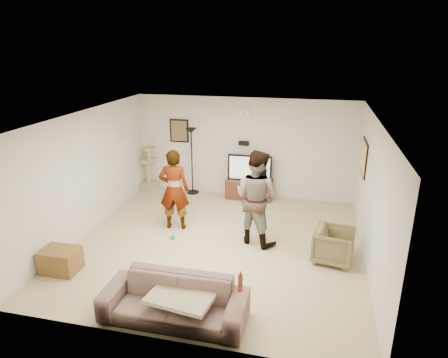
% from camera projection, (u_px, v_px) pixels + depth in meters
% --- Properties ---
extents(floor, '(5.50, 5.50, 0.02)m').
position_uv_depth(floor, '(218.00, 244.00, 7.82)').
color(floor, tan).
rests_on(floor, ground).
extents(ceiling, '(5.50, 5.50, 0.02)m').
position_uv_depth(ceiling, '(217.00, 117.00, 6.99)').
color(ceiling, white).
rests_on(ceiling, wall_back).
extents(wall_back, '(5.50, 0.04, 2.50)m').
position_uv_depth(wall_back, '(244.00, 148.00, 9.94)').
color(wall_back, silver).
rests_on(wall_back, floor).
extents(wall_front, '(5.50, 0.04, 2.50)m').
position_uv_depth(wall_front, '(163.00, 258.00, 4.88)').
color(wall_front, silver).
rests_on(wall_front, floor).
extents(wall_left, '(0.04, 5.50, 2.50)m').
position_uv_depth(wall_left, '(86.00, 173.00, 8.00)').
color(wall_left, silver).
rests_on(wall_left, floor).
extents(wall_right, '(0.04, 5.50, 2.50)m').
position_uv_depth(wall_right, '(372.00, 196.00, 6.82)').
color(wall_right, silver).
rests_on(wall_right, floor).
extents(wall_clock, '(0.26, 0.04, 0.26)m').
position_uv_depth(wall_clock, '(245.00, 114.00, 9.63)').
color(wall_clock, white).
rests_on(wall_clock, wall_back).
extents(wall_speaker, '(0.25, 0.10, 0.10)m').
position_uv_depth(wall_speaker, '(244.00, 143.00, 9.84)').
color(wall_speaker, black).
rests_on(wall_speaker, wall_back).
extents(picture_back, '(0.42, 0.03, 0.52)m').
position_uv_depth(picture_back, '(179.00, 131.00, 10.17)').
color(picture_back, brown).
rests_on(picture_back, wall_back).
extents(picture_right, '(0.03, 0.78, 0.62)m').
position_uv_depth(picture_right, '(364.00, 157.00, 8.21)').
color(picture_right, '#F2C54D').
rests_on(picture_right, wall_right).
extents(tv_stand, '(1.16, 0.45, 0.48)m').
position_uv_depth(tv_stand, '(249.00, 189.00, 10.00)').
color(tv_stand, '#442515').
rests_on(tv_stand, floor).
extents(console_box, '(0.40, 0.30, 0.07)m').
position_uv_depth(console_box, '(250.00, 203.00, 9.69)').
color(console_box, '#B8B8BC').
rests_on(console_box, floor).
extents(tv, '(1.09, 0.08, 0.65)m').
position_uv_depth(tv, '(250.00, 168.00, 9.82)').
color(tv, black).
rests_on(tv, tv_stand).
extents(tv_screen, '(1.00, 0.01, 0.57)m').
position_uv_depth(tv_screen, '(249.00, 168.00, 9.77)').
color(tv_screen, yellow).
rests_on(tv_screen, tv).
extents(floor_lamp, '(0.32, 0.32, 1.71)m').
position_uv_depth(floor_lamp, '(192.00, 161.00, 10.17)').
color(floor_lamp, black).
rests_on(floor_lamp, floor).
extents(cat_tree, '(0.46, 0.46, 1.19)m').
position_uv_depth(cat_tree, '(148.00, 168.00, 10.47)').
color(cat_tree, tan).
rests_on(cat_tree, floor).
extents(person_left, '(0.68, 0.50, 1.72)m').
position_uv_depth(person_left, '(174.00, 190.00, 8.22)').
color(person_left, '#9C9C9C').
rests_on(person_left, floor).
extents(person_right, '(1.12, 1.02, 1.87)m').
position_uv_depth(person_right, '(256.00, 197.00, 7.60)').
color(person_right, navy).
rests_on(person_right, floor).
extents(sofa, '(2.07, 0.81, 0.60)m').
position_uv_depth(sofa, '(174.00, 300.00, 5.62)').
color(sofa, brown).
rests_on(sofa, floor).
extents(throw_blanket, '(0.99, 0.82, 0.06)m').
position_uv_depth(throw_blanket, '(183.00, 295.00, 5.56)').
color(throw_blanket, '#BEB48E').
rests_on(throw_blanket, sofa).
extents(beer_bottle, '(0.06, 0.06, 0.25)m').
position_uv_depth(beer_bottle, '(240.00, 283.00, 5.27)').
color(beer_bottle, '#57280C').
rests_on(beer_bottle, sofa).
extents(armchair, '(0.80, 0.78, 0.63)m').
position_uv_depth(armchair, '(334.00, 245.00, 7.10)').
color(armchair, brown).
rests_on(armchair, floor).
extents(side_table, '(0.63, 0.47, 0.41)m').
position_uv_depth(side_table, '(61.00, 260.00, 6.82)').
color(side_table, brown).
rests_on(side_table, floor).
extents(toy_ball, '(0.09, 0.09, 0.09)m').
position_uv_depth(toy_ball, '(172.00, 237.00, 7.98)').
color(toy_ball, '#038E6F').
rests_on(toy_ball, floor).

